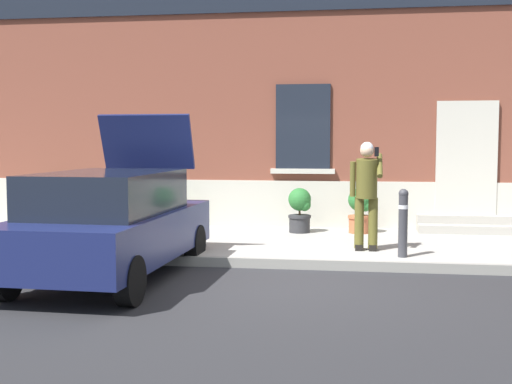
{
  "coord_description": "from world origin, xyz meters",
  "views": [
    {
      "loc": [
        1.15,
        -8.91,
        1.94
      ],
      "look_at": [
        -0.45,
        1.6,
        1.1
      ],
      "focal_mm": 46.72,
      "sensor_mm": 36.0,
      "label": 1
    }
  ],
  "objects_px": {
    "bollard_far_left": "(126,215)",
    "person_on_phone": "(366,189)",
    "bollard_near_person": "(403,220)",
    "planter_terracotta": "(360,209)",
    "hatchback_car_navy": "(111,222)",
    "planter_olive": "(52,204)",
    "planter_charcoal": "(300,209)",
    "planter_cream": "(173,206)"
  },
  "relations": [
    {
      "from": "bollard_far_left",
      "to": "person_on_phone",
      "type": "relative_size",
      "value": 0.6
    },
    {
      "from": "bollard_near_person",
      "to": "planter_terracotta",
      "type": "xyz_separation_m",
      "value": [
        -0.64,
        2.55,
        -0.11
      ]
    },
    {
      "from": "person_on_phone",
      "to": "planter_terracotta",
      "type": "relative_size",
      "value": 2.04
    },
    {
      "from": "bollard_near_person",
      "to": "hatchback_car_navy",
      "type": "bearing_deg",
      "value": -159.33
    },
    {
      "from": "planter_olive",
      "to": "planter_charcoal",
      "type": "relative_size",
      "value": 1.0
    },
    {
      "from": "planter_olive",
      "to": "planter_cream",
      "type": "relative_size",
      "value": 1.0
    },
    {
      "from": "bollard_near_person",
      "to": "planter_terracotta",
      "type": "height_order",
      "value": "bollard_near_person"
    },
    {
      "from": "bollard_near_person",
      "to": "planter_terracotta",
      "type": "distance_m",
      "value": 2.63
    },
    {
      "from": "hatchback_car_navy",
      "to": "planter_charcoal",
      "type": "distance_m",
      "value": 4.6
    },
    {
      "from": "bollard_near_person",
      "to": "bollard_far_left",
      "type": "distance_m",
      "value": 4.39
    },
    {
      "from": "bollard_near_person",
      "to": "planter_charcoal",
      "type": "height_order",
      "value": "bollard_near_person"
    },
    {
      "from": "hatchback_car_navy",
      "to": "planter_charcoal",
      "type": "height_order",
      "value": "hatchback_car_navy"
    },
    {
      "from": "person_on_phone",
      "to": "planter_charcoal",
      "type": "bearing_deg",
      "value": 138.55
    },
    {
      "from": "planter_terracotta",
      "to": "bollard_far_left",
      "type": "bearing_deg",
      "value": -145.79
    },
    {
      "from": "planter_cream",
      "to": "planter_charcoal",
      "type": "xyz_separation_m",
      "value": [
        2.58,
        -0.19,
        0.0
      ]
    },
    {
      "from": "planter_cream",
      "to": "planter_terracotta",
      "type": "bearing_deg",
      "value": -1.43
    },
    {
      "from": "bollard_near_person",
      "to": "person_on_phone",
      "type": "distance_m",
      "value": 0.86
    },
    {
      "from": "planter_cream",
      "to": "planter_terracotta",
      "type": "distance_m",
      "value": 3.72
    },
    {
      "from": "bollard_near_person",
      "to": "planter_olive",
      "type": "xyz_separation_m",
      "value": [
        -6.93,
        2.65,
        -0.11
      ]
    },
    {
      "from": "planter_terracotta",
      "to": "bollard_near_person",
      "type": "bearing_deg",
      "value": -76.01
    },
    {
      "from": "planter_terracotta",
      "to": "hatchback_car_navy",
      "type": "bearing_deg",
      "value": -129.92
    },
    {
      "from": "planter_charcoal",
      "to": "planter_terracotta",
      "type": "height_order",
      "value": "same"
    },
    {
      "from": "planter_charcoal",
      "to": "planter_terracotta",
      "type": "xyz_separation_m",
      "value": [
        1.14,
        0.09,
        0.0
      ]
    },
    {
      "from": "planter_cream",
      "to": "bollard_near_person",
      "type": "bearing_deg",
      "value": -31.3
    },
    {
      "from": "bollard_far_left",
      "to": "planter_cream",
      "type": "height_order",
      "value": "bollard_far_left"
    },
    {
      "from": "planter_terracotta",
      "to": "planter_olive",
      "type": "bearing_deg",
      "value": 179.14
    },
    {
      "from": "hatchback_car_navy",
      "to": "bollard_far_left",
      "type": "xyz_separation_m",
      "value": [
        -0.34,
        1.53,
        -0.09
      ]
    },
    {
      "from": "bollard_far_left",
      "to": "planter_terracotta",
      "type": "bearing_deg",
      "value": 34.21
    },
    {
      "from": "planter_olive",
      "to": "planter_terracotta",
      "type": "relative_size",
      "value": 1.0
    },
    {
      "from": "hatchback_car_navy",
      "to": "planter_cream",
      "type": "bearing_deg",
      "value": 94.13
    },
    {
      "from": "bollard_far_left",
      "to": "planter_cream",
      "type": "relative_size",
      "value": 1.22
    },
    {
      "from": "planter_olive",
      "to": "planter_terracotta",
      "type": "xyz_separation_m",
      "value": [
        6.3,
        -0.09,
        0.0
      ]
    },
    {
      "from": "hatchback_car_navy",
      "to": "person_on_phone",
      "type": "relative_size",
      "value": 2.35
    },
    {
      "from": "bollard_far_left",
      "to": "planter_olive",
      "type": "distance_m",
      "value": 3.67
    },
    {
      "from": "bollard_far_left",
      "to": "planter_charcoal",
      "type": "distance_m",
      "value": 3.59
    },
    {
      "from": "hatchback_car_navy",
      "to": "planter_olive",
      "type": "bearing_deg",
      "value": 124.57
    },
    {
      "from": "person_on_phone",
      "to": "planter_charcoal",
      "type": "distance_m",
      "value": 2.38
    },
    {
      "from": "bollard_near_person",
      "to": "planter_cream",
      "type": "height_order",
      "value": "bollard_near_person"
    },
    {
      "from": "planter_cream",
      "to": "person_on_phone",
      "type": "bearing_deg",
      "value": -29.44
    },
    {
      "from": "bollard_far_left",
      "to": "planter_terracotta",
      "type": "relative_size",
      "value": 1.22
    },
    {
      "from": "bollard_near_person",
      "to": "planter_olive",
      "type": "distance_m",
      "value": 7.42
    },
    {
      "from": "person_on_phone",
      "to": "planter_terracotta",
      "type": "height_order",
      "value": "person_on_phone"
    }
  ]
}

